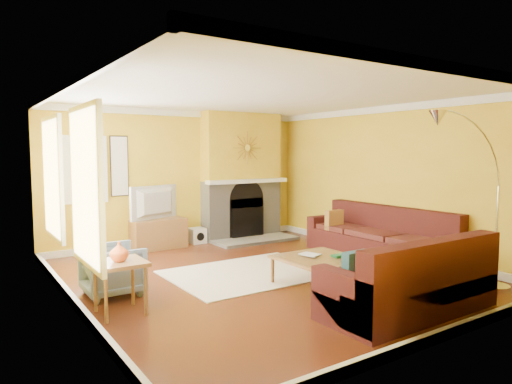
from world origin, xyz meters
TOP-DOWN VIEW (x-y plane):
  - floor at (0.00, 0.00)m, footprint 5.50×6.00m
  - ceiling at (0.00, 0.00)m, footprint 5.50×6.00m
  - wall_back at (0.00, 3.01)m, footprint 5.50×0.02m
  - wall_front at (0.00, -3.01)m, footprint 5.50×0.02m
  - wall_left at (-2.76, 0.00)m, footprint 0.02×6.00m
  - wall_right at (2.76, 0.00)m, footprint 0.02×6.00m
  - baseboard at (0.00, 0.00)m, footprint 5.50×6.00m
  - crown_molding at (0.00, 0.00)m, footprint 5.50×6.00m
  - window_left_near at (-2.72, 1.30)m, footprint 0.06×1.22m
  - window_left_far at (-2.72, -0.60)m, footprint 0.06×1.22m
  - window_back at (-1.90, 2.96)m, footprint 0.82×0.06m
  - wall_art at (-1.25, 2.97)m, footprint 0.34×0.04m
  - fireplace at (1.35, 2.80)m, footprint 1.80×0.40m
  - mantel at (1.35, 2.56)m, footprint 1.92×0.22m
  - hearth at (1.35, 2.25)m, footprint 1.80×0.70m
  - sunburst at (1.35, 2.57)m, footprint 0.70×0.04m
  - rug at (-0.14, 0.20)m, footprint 2.40×1.80m
  - sectional_sofa at (1.07, -0.75)m, footprint 3.36×3.90m
  - coffee_table at (0.32, -0.89)m, footprint 1.04×1.04m
  - media_console at (-0.60, 2.72)m, footprint 1.04×0.47m
  - tv at (-0.60, 2.72)m, footprint 1.11×0.52m
  - subwoofer at (0.25, 2.78)m, footprint 0.31×0.31m
  - armchair at (-2.18, 0.31)m, footprint 0.73×0.71m
  - side_table at (-2.32, -0.44)m, footprint 0.56×0.56m
  - vase at (-2.32, -0.44)m, footprint 0.22×0.22m
  - book at (0.17, -0.79)m, footprint 0.26×0.31m
  - arc_lamp at (1.56, -2.34)m, footprint 1.47×0.36m

SIDE VIEW (x-z plane):
  - floor at x=0.00m, z-range -0.02..0.00m
  - rug at x=-0.14m, z-range 0.00..0.02m
  - hearth at x=1.35m, z-range 0.00..0.06m
  - baseboard at x=0.00m, z-range 0.00..0.12m
  - subwoofer at x=0.25m, z-range 0.00..0.31m
  - coffee_table at x=0.32m, z-range 0.00..0.41m
  - media_console at x=-0.60m, z-range 0.00..0.57m
  - side_table at x=-2.32m, z-range 0.00..0.61m
  - armchair at x=-2.18m, z-range 0.00..0.66m
  - book at x=0.17m, z-range 0.41..0.44m
  - sectional_sofa at x=1.07m, z-range 0.00..0.90m
  - vase at x=-2.32m, z-range 0.61..0.84m
  - tv at x=-0.60m, z-range 0.57..1.22m
  - arc_lamp at x=1.56m, z-range 0.00..2.33m
  - mantel at x=1.35m, z-range 1.21..1.29m
  - wall_back at x=0.00m, z-range 0.00..2.70m
  - wall_front at x=0.00m, z-range 0.00..2.70m
  - wall_left at x=-2.76m, z-range 0.00..2.70m
  - wall_right at x=2.76m, z-range 0.00..2.70m
  - fireplace at x=1.35m, z-range 0.00..2.70m
  - window_left_near at x=-2.72m, z-range 0.64..2.36m
  - window_left_far at x=-2.72m, z-range 0.64..2.36m
  - window_back at x=-1.90m, z-range 0.94..2.16m
  - wall_art at x=-1.25m, z-range 1.03..2.17m
  - sunburst at x=1.35m, z-range 1.60..2.30m
  - crown_molding at x=0.00m, z-range 2.58..2.70m
  - ceiling at x=0.00m, z-range 2.70..2.72m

